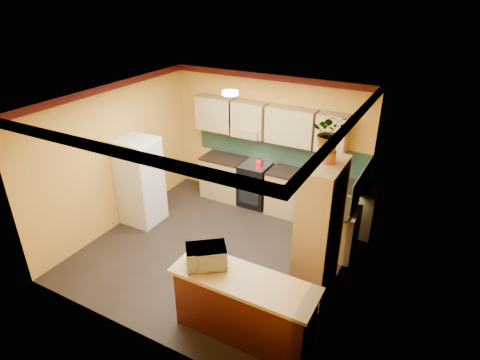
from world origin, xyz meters
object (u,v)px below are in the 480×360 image
at_px(base_cabinets_back, 283,192).
at_px(stove, 255,184).
at_px(breakfast_bar, 244,308).
at_px(fridge, 140,181).
at_px(pantry, 319,230).
at_px(microwave, 206,256).

bearing_deg(base_cabinets_back, stove, -180.00).
height_order(base_cabinets_back, breakfast_bar, same).
relative_size(fridge, breakfast_bar, 0.94).
bearing_deg(stove, fridge, -135.18).
bearing_deg(pantry, stove, 135.93).
distance_m(base_cabinets_back, fridge, 2.81).
relative_size(stove, microwave, 1.77).
bearing_deg(fridge, pantry, -4.38).
height_order(fridge, microwave, fridge).
relative_size(fridge, pantry, 0.81).
bearing_deg(pantry, base_cabinets_back, 125.16).
distance_m(stove, pantry, 2.80).
relative_size(base_cabinets_back, breakfast_bar, 2.03).
relative_size(base_cabinets_back, microwave, 7.10).
bearing_deg(stove, pantry, -44.07).
xyz_separation_m(stove, fridge, (-1.64, -1.63, 0.39)).
height_order(base_cabinets_back, pantry, pantry).
bearing_deg(base_cabinets_back, breakfast_bar, -75.76).
height_order(fridge, breakfast_bar, fridge).
relative_size(stove, breakfast_bar, 0.51).
height_order(base_cabinets_back, stove, stove).
xyz_separation_m(stove, breakfast_bar, (1.44, -3.22, -0.02)).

